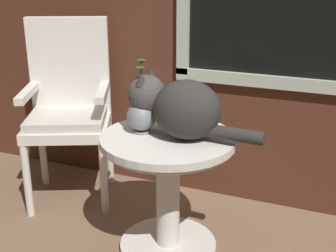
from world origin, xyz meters
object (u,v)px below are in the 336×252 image
(wicker_chair, at_px, (69,103))
(cat, at_px, (180,107))
(wicker_side_table, at_px, (168,173))
(pewter_vase_with_ivy, at_px, (142,112))

(wicker_chair, distance_m, cat, 0.89)
(wicker_side_table, distance_m, pewter_vase_with_ivy, 0.32)
(wicker_side_table, bearing_deg, cat, 17.66)
(wicker_side_table, relative_size, wicker_chair, 0.59)
(cat, relative_size, pewter_vase_with_ivy, 1.91)
(cat, bearing_deg, wicker_side_table, -162.34)
(pewter_vase_with_ivy, bearing_deg, wicker_chair, 152.93)
(cat, distance_m, pewter_vase_with_ivy, 0.19)
(wicker_side_table, height_order, cat, cat)
(cat, xyz_separation_m, pewter_vase_with_ivy, (-0.19, -0.02, -0.04))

